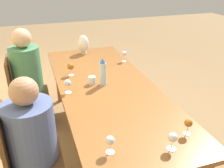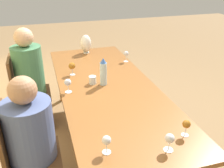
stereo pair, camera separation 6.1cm
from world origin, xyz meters
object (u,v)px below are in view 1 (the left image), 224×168
wine_glass_0 (71,67)px  water_tumbler (92,80)px  person_near (35,141)px  wine_glass_3 (188,123)px  wine_glass_2 (124,54)px  vase (83,44)px  chair_near (25,155)px  water_bottle (103,72)px  chair_far (24,92)px  wine_glass_1 (173,138)px  person_far (29,78)px  wine_glass_5 (110,141)px  wine_glass_4 (67,83)px

wine_glass_0 → water_tumbler: bearing=-150.2°
person_near → wine_glass_3: bearing=-112.2°
person_near → wine_glass_2: bearing=-46.3°
vase → person_near: (-1.65, 0.78, -0.27)m
wine_glass_0 → chair_near: (-0.93, 0.56, -0.36)m
water_bottle → wine_glass_0: water_bottle is taller
vase → chair_far: 1.06m
wine_glass_1 → wine_glass_3: 0.23m
chair_near → chair_far: bearing=0.0°
water_tumbler → person_near: (-0.63, 0.64, -0.18)m
wine_glass_3 → person_far: bearing=34.3°
water_tumbler → person_far: 0.86m
wine_glass_0 → chair_far: 0.72m
water_bottle → wine_glass_1: water_bottle is taller
water_tumbler → person_far: (0.56, 0.65, -0.12)m
water_bottle → person_far: person_far is taller
wine_glass_5 → chair_near: (0.47, 0.58, -0.35)m
wine_glass_3 → person_near: (0.45, 1.11, -0.23)m
water_tumbler → wine_glass_0: (0.30, 0.17, 0.06)m
water_tumbler → chair_near: 1.01m
water_bottle → water_tumbler: (0.05, 0.11, -0.10)m
vase → person_far: (-0.47, 0.78, -0.21)m
vase → wine_glass_5: 2.14m
water_tumbler → chair_far: chair_far is taller
water_tumbler → person_far: size_ratio=0.07×
wine_glass_1 → wine_glass_2: 1.75m
wine_glass_2 → wine_glass_4: same height
vase → wine_glass_2: size_ratio=1.86×
wine_glass_5 → water_bottle: bearing=-13.9°
wine_glass_0 → wine_glass_2: bearing=-72.5°
wine_glass_3 → water_bottle: bearing=19.3°
water_bottle → person_near: person_near is taller
water_bottle → wine_glass_2: bearing=-38.3°
wine_glass_1 → person_near: (0.57, 0.91, -0.23)m
water_bottle → wine_glass_2: water_bottle is taller
wine_glass_1 → water_bottle: bearing=8.0°
vase → wine_glass_3: vase is taller
wine_glass_0 → chair_far: chair_far is taller
wine_glass_0 → person_near: person_near is taller
water_bottle → chair_near: bearing=124.3°
chair_near → person_far: person_far is taller
wine_glass_1 → wine_glass_3: wine_glass_1 is taller
wine_glass_3 → person_far: size_ratio=0.10×
vase → person_far: 0.94m
wine_glass_1 → chair_far: bearing=29.8°
wine_glass_2 → chair_near: bearing=131.7°
person_far → wine_glass_3: bearing=-145.7°
wine_glass_1 → wine_glass_2: bearing=-10.0°
water_tumbler → wine_glass_5: 1.10m
water_bottle → chair_far: 1.11m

